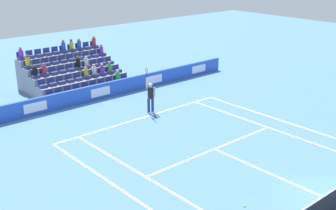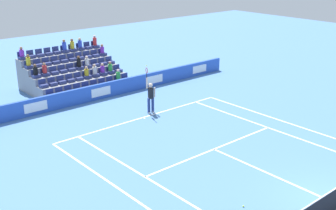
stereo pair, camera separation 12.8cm
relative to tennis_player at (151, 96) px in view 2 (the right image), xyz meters
name	(u,v)px [view 2 (the right image)]	position (x,y,z in m)	size (l,w,h in m)	color
line_baseline	(143,117)	(0.83, 0.32, -0.99)	(10.97, 0.10, 0.01)	white
line_service	(214,149)	(0.83, 5.81, -0.99)	(8.23, 0.10, 0.01)	white
line_centre_service	(269,174)	(0.83, 9.01, -0.99)	(0.10, 6.40, 0.01)	white
line_singles_sideline_left	(152,181)	(4.95, 6.27, -0.99)	(0.10, 11.89, 0.01)	white
line_singles_sideline_right	(275,130)	(-3.28, 6.27, -0.99)	(0.10, 11.89, 0.01)	white
line_doubles_sideline_left	(124,192)	(6.32, 6.27, -0.99)	(0.10, 11.89, 0.01)	white
line_doubles_sideline_right	(290,124)	(-4.65, 6.27, -0.99)	(0.10, 11.89, 0.01)	white
line_centre_mark	(144,118)	(0.83, 0.42, -0.99)	(0.10, 0.20, 0.01)	white
sponsor_barrier	(100,91)	(0.83, -4.07, -0.50)	(21.70, 0.22, 0.98)	blue
tennis_player	(151,96)	(0.00, 0.00, 0.00)	(0.51, 0.43, 2.85)	navy
stadium_stand	(72,75)	(0.82, -7.64, -0.16)	(6.20, 4.75, 3.04)	gray
loose_tennis_ball	(243,206)	(3.61, 9.93, -0.96)	(0.07, 0.07, 0.07)	#D1E533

